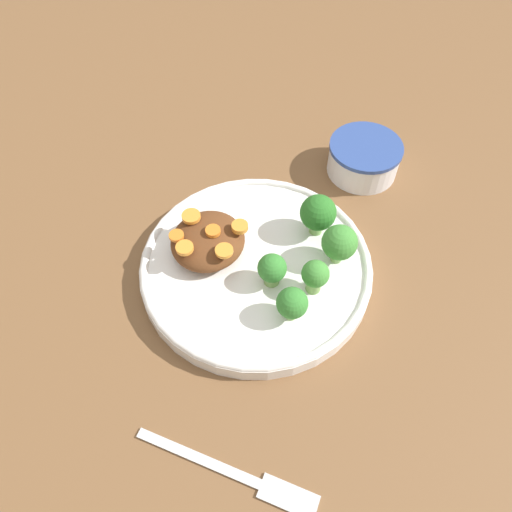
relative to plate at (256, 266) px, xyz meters
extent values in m
plane|color=brown|center=(0.00, 0.00, -0.01)|extent=(4.00, 4.00, 0.00)
cylinder|color=white|center=(0.00, 0.00, 0.00)|extent=(0.29, 0.29, 0.02)
torus|color=white|center=(0.00, 0.00, 0.01)|extent=(0.29, 0.29, 0.01)
cylinder|color=silver|center=(-0.05, -0.24, 0.01)|extent=(0.10, 0.10, 0.05)
cylinder|color=#2D478C|center=(-0.05, -0.24, 0.03)|extent=(0.10, 0.10, 0.01)
cylinder|color=white|center=(-0.05, -0.24, 0.02)|extent=(0.08, 0.08, 0.01)
ellipsoid|color=#5B3319|center=(0.06, 0.01, 0.02)|extent=(0.09, 0.09, 0.04)
cylinder|color=#7FA85B|center=(-0.07, 0.05, 0.02)|extent=(0.01, 0.01, 0.02)
sphere|color=#337A2D|center=(-0.07, 0.05, 0.04)|extent=(0.04, 0.04, 0.04)
cylinder|color=#759E51|center=(-0.03, 0.01, 0.02)|extent=(0.02, 0.02, 0.02)
sphere|color=#337A2D|center=(-0.03, 0.01, 0.04)|extent=(0.03, 0.03, 0.03)
cylinder|color=#7FA85B|center=(-0.08, -0.05, 0.02)|extent=(0.01, 0.01, 0.02)
sphere|color=#3D8433|center=(-0.08, -0.05, 0.04)|extent=(0.04, 0.04, 0.04)
cylinder|color=#759E51|center=(-0.04, -0.08, 0.02)|extent=(0.02, 0.02, 0.02)
sphere|color=#286B23|center=(-0.04, -0.08, 0.04)|extent=(0.05, 0.05, 0.05)
cylinder|color=#759E51|center=(-0.08, 0.00, 0.02)|extent=(0.02, 0.02, 0.02)
sphere|color=#3D8433|center=(-0.08, 0.00, 0.04)|extent=(0.03, 0.03, 0.03)
cylinder|color=orange|center=(0.03, 0.03, 0.04)|extent=(0.02, 0.02, 0.00)
cylinder|color=orange|center=(0.06, 0.01, 0.05)|extent=(0.02, 0.02, 0.01)
cylinder|color=orange|center=(0.07, 0.04, 0.04)|extent=(0.02, 0.02, 0.01)
cylinder|color=orange|center=(0.09, 0.00, 0.04)|extent=(0.02, 0.02, 0.01)
cylinder|color=orange|center=(0.09, 0.03, 0.04)|extent=(0.02, 0.02, 0.00)
cylinder|color=orange|center=(0.03, -0.01, 0.05)|extent=(0.02, 0.02, 0.01)
cube|color=beige|center=(-0.06, 0.23, -0.01)|extent=(0.14, 0.03, 0.01)
cube|color=beige|center=(-0.15, 0.21, -0.01)|extent=(0.06, 0.03, 0.01)
camera|label=1|loc=(-0.17, 0.31, 0.51)|focal=35.00mm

